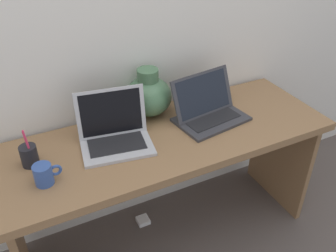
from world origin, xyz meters
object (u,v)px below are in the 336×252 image
object	(u,v)px
pen_cup	(29,155)
laptop_left	(114,130)
laptop_right	(207,108)
power_brick	(143,220)
coffee_mug	(44,174)
green_vase	(148,95)

from	to	relation	value
pen_cup	laptop_left	bearing A→B (deg)	-0.07
laptop_right	power_brick	bearing A→B (deg)	163.60
pen_cup	laptop_right	bearing A→B (deg)	-0.69
coffee_mug	pen_cup	xyz separation A→B (m)	(-0.03, 0.14, 0.01)
laptop_right	coffee_mug	size ratio (longest dim) A/B	3.37
coffee_mug	pen_cup	bearing A→B (deg)	102.67
laptop_left	green_vase	distance (m)	0.29
laptop_left	pen_cup	size ratio (longest dim) A/B	1.89
green_vase	coffee_mug	distance (m)	0.66
pen_cup	power_brick	distance (m)	0.91
coffee_mug	pen_cup	world-z (taller)	pen_cup
power_brick	laptop_left	bearing A→B (deg)	-149.17
laptop_right	pen_cup	world-z (taller)	laptop_right
coffee_mug	power_brick	bearing A→B (deg)	25.34
green_vase	coffee_mug	xyz separation A→B (m)	(-0.58, -0.30, -0.06)
green_vase	power_brick	xyz separation A→B (m)	(-0.09, -0.07, -0.79)
power_brick	pen_cup	bearing A→B (deg)	-170.37
laptop_right	pen_cup	size ratio (longest dim) A/B	2.04
pen_cup	power_brick	world-z (taller)	pen_cup
laptop_right	coffee_mug	distance (m)	0.84
laptop_left	laptop_right	xyz separation A→B (m)	(0.49, -0.01, -0.01)
laptop_right	pen_cup	distance (m)	0.86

